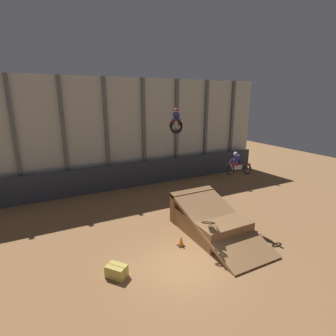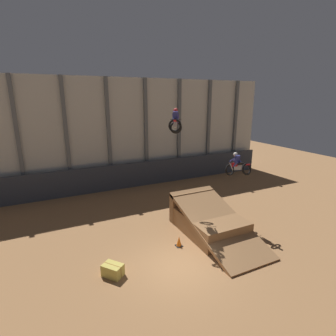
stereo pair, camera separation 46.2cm
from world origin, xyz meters
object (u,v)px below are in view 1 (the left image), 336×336
Objects in this scene: rider_bike_left_air at (176,123)px; traffic_cone_near_ramp at (181,241)px; rider_bike_right_air at (238,165)px; dirt_ramp at (208,219)px; hay_bale_trackside at (117,271)px.

rider_bike_left_air is 3.05× the size of traffic_cone_near_ramp.
dirt_ramp is at bearing 176.39° from rider_bike_right_air.
rider_bike_left_air is 1.02× the size of rider_bike_right_air.
rider_bike_left_air is 1.64× the size of hay_bale_trackside.
rider_bike_left_air is at bearing 129.90° from dirt_ramp.
hay_bale_trackside is (-6.24, -1.66, -0.41)m from dirt_ramp.
dirt_ramp is at bearing 18.91° from traffic_cone_near_ramp.
traffic_cone_near_ramp is 0.54× the size of hay_bale_trackside.
hay_bale_trackside is (-8.33, -1.74, -3.52)m from rider_bike_right_air.
rider_bike_right_air reaches higher than traffic_cone_near_ramp.
hay_bale_trackside is at bearing -165.08° from dirt_ramp.
rider_bike_right_air is (2.09, 0.08, 3.11)m from dirt_ramp.
rider_bike_right_air is at bearing 11.79° from hay_bale_trackside.
traffic_cone_near_ramp is at bearing -161.09° from dirt_ramp.
dirt_ramp is 6.12m from rider_bike_left_air.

